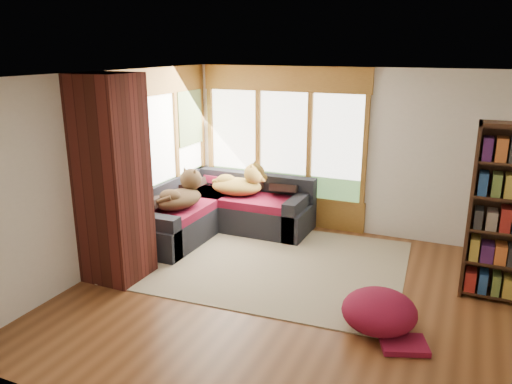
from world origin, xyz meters
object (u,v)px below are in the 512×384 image
Objects in this scene: bookshelf at (511,216)px; sectional_sofa at (222,212)px; dog_tan at (241,183)px; area_rug at (268,262)px; dog_brindle at (182,194)px; brick_chimney at (112,180)px; pouf at (379,310)px.

sectional_sofa is at bearing 169.53° from bookshelf.
sectional_sofa is 2.37× the size of dog_tan.
area_rug is 1.67m from dog_brindle.
bookshelf is 3.97m from dog_tan.
sectional_sofa is 1.50m from area_rug.
sectional_sofa is 0.91m from dog_brindle.
dog_tan is at bearing 72.76° from brick_chimney.
brick_chimney reaches higher than bookshelf.
bookshelf is 2.26× the size of dog_brindle.
brick_chimney reaches higher than sectional_sofa.
brick_chimney is 4.73m from bookshelf.
brick_chimney is 1.18× the size of sectional_sofa.
brick_chimney reaches higher than dog_brindle.
pouf is at bearing -102.93° from dog_brindle.
sectional_sofa reaches higher than pouf.
area_rug is 3.96× the size of dog_tan.
pouf is at bearing -33.65° from sectional_sofa.
brick_chimney is 3.52m from pouf.
brick_chimney is at bearing -101.35° from sectional_sofa.
dog_tan is (0.25, 0.20, 0.47)m from sectional_sofa.
dog_brindle is (-3.19, 1.28, 0.55)m from pouf.
area_rug is 4.65× the size of pouf.
pouf is 0.85× the size of dog_brindle.
area_rug is at bearing -36.02° from sectional_sofa.
dog_brindle is (-0.29, -0.72, 0.47)m from sectional_sofa.
pouf is at bearing -48.63° from dog_tan.
sectional_sofa is 3.52m from pouf.
brick_chimney is 2.38m from area_rug.
dog_brindle is (0.15, 1.33, -0.53)m from brick_chimney.
area_rug is at bearing -87.55° from dog_brindle.
area_rug is 1.62m from dog_tan.
bookshelf reaches higher than dog_tan.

